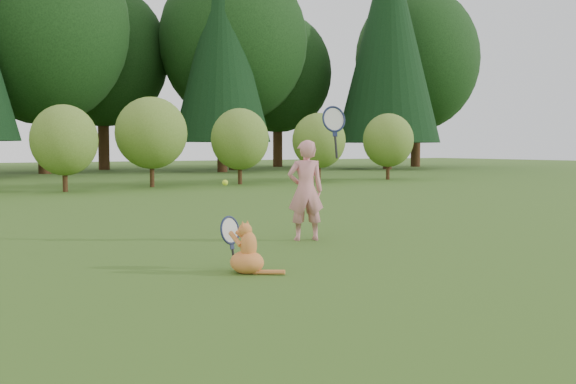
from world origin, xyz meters
TOP-DOWN VIEW (x-y plane):
  - ground at (0.00, 0.00)m, footprint 100.00×100.00m
  - shrub_row at (0.00, 13.00)m, footprint 28.00×3.00m
  - child at (0.82, 1.36)m, footprint 0.80×0.57m
  - cat at (-0.88, -0.22)m, footprint 0.51×0.72m
  - tennis_ball at (-0.60, 0.86)m, footprint 0.07×0.07m

SIDE VIEW (x-z plane):
  - ground at x=0.00m, z-range 0.00..0.00m
  - cat at x=-0.88m, z-range -0.09..0.62m
  - child at x=0.82m, z-range -0.29..1.69m
  - tennis_ball at x=-0.60m, z-range 0.80..0.87m
  - shrub_row at x=0.00m, z-range 0.00..2.80m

